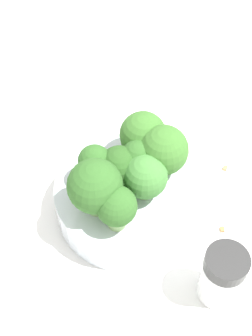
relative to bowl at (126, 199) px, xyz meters
The scene contains 13 objects.
ground_plane 0.02m from the bowl, ahead, with size 3.00×3.00×0.00m, color white.
bowl is the anchor object (origin of this frame).
broccoli_floret_0 0.06m from the bowl, 107.69° to the left, with size 0.05×0.05×0.05m.
broccoli_floret_1 0.07m from the bowl, 28.64° to the left, with size 0.04×0.04×0.05m.
broccoli_floret_2 0.07m from the bowl, ahead, with size 0.06×0.06×0.07m.
broccoli_floret_3 0.07m from the bowl, 162.50° to the right, with size 0.05×0.05×0.06m.
broccoli_floret_4 0.07m from the bowl, 159.18° to the left, with size 0.05×0.05×0.06m.
broccoli_floret_5 0.06m from the bowl, behind, with size 0.04×0.04×0.05m.
broccoli_floret_6 0.05m from the bowl, 61.23° to the right, with size 0.04×0.04×0.05m.
broccoli_floret_7 0.06m from the bowl, 64.29° to the right, with size 0.04×0.04×0.05m.
pepper_shaker 0.14m from the bowl, 83.11° to the left, with size 0.04×0.04×0.07m.
almond_crumb_0 0.14m from the bowl, 156.04° to the left, with size 0.01×0.00×0.01m, color #AD7F4C.
almond_crumb_1 0.11m from the bowl, 116.04° to the left, with size 0.01×0.00×0.01m, color olive.
Camera 1 is at (0.22, 0.19, 0.46)m, focal length 50.00 mm.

